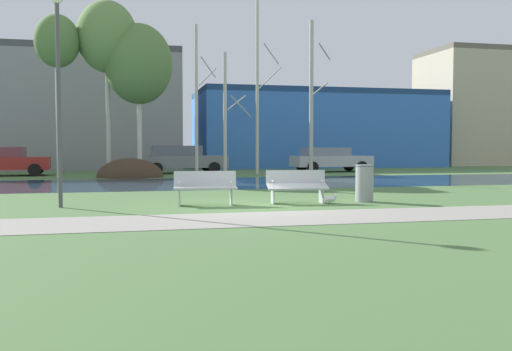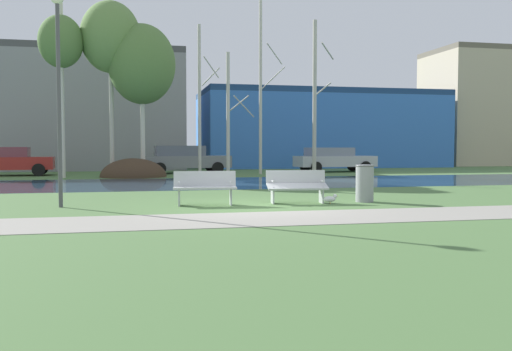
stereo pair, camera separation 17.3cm
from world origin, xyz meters
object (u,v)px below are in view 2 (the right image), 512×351
object	(u,v)px
parked_van_nearest_red	(11,161)
parked_hatch_third_silver	(333,159)
parked_sedan_second_grey	(185,159)
trash_bin	(365,183)
bench_left	(205,187)
seagull	(330,199)
streetlamp	(58,63)
bench_right	(297,185)

from	to	relation	value
parked_van_nearest_red	parked_hatch_third_silver	bearing A→B (deg)	1.24
parked_van_nearest_red	parked_sedan_second_grey	size ratio (longest dim) A/B	0.84
trash_bin	parked_sedan_second_grey	size ratio (longest dim) A/B	0.21
bench_left	parked_sedan_second_grey	xyz separation A→B (m)	(1.02, 17.06, 0.34)
seagull	bench_left	bearing A→B (deg)	174.11
bench_left	streetlamp	xyz separation A→B (m)	(-3.55, 0.30, 3.06)
seagull	parked_hatch_third_silver	size ratio (longest dim) A/B	0.09
parked_van_nearest_red	parked_sedan_second_grey	world-z (taller)	parked_sedan_second_grey
bench_left	bench_right	xyz separation A→B (m)	(2.45, 0.00, 0.00)
seagull	parked_van_nearest_red	world-z (taller)	parked_van_nearest_red
streetlamp	parked_van_nearest_red	size ratio (longest dim) A/B	1.28
bench_right	parked_hatch_third_silver	world-z (taller)	parked_hatch_third_silver
trash_bin	streetlamp	size ratio (longest dim) A/B	0.19
streetlamp	parked_sedan_second_grey	size ratio (longest dim) A/B	1.08
bench_right	parked_van_nearest_red	size ratio (longest dim) A/B	0.40
bench_right	bench_left	bearing A→B (deg)	180.00
seagull	parked_van_nearest_red	xyz separation A→B (m)	(-11.17, 16.68, 0.64)
seagull	parked_sedan_second_grey	bearing A→B (deg)	97.34
seagull	streetlamp	xyz separation A→B (m)	(-6.81, 0.64, 3.40)
bench_left	seagull	size ratio (longest dim) A/B	3.94
bench_right	seagull	size ratio (longest dim) A/B	3.94
parked_sedan_second_grey	bench_left	bearing A→B (deg)	-93.43
seagull	parked_sedan_second_grey	world-z (taller)	parked_sedan_second_grey
seagull	streetlamp	distance (m)	7.64
bench_left	streetlamp	distance (m)	4.70
streetlamp	parked_van_nearest_red	xyz separation A→B (m)	(-4.36, 16.04, -2.76)
bench_right	parked_van_nearest_red	world-z (taller)	parked_van_nearest_red
bench_right	streetlamp	size ratio (longest dim) A/B	0.31
parked_sedan_second_grey	trash_bin	bearing A→B (deg)	-79.04
parked_van_nearest_red	parked_sedan_second_grey	distance (m)	8.96
bench_left	seagull	xyz separation A→B (m)	(3.26, -0.34, -0.34)
bench_right	streetlamp	xyz separation A→B (m)	(-6.00, 0.30, 3.06)
parked_van_nearest_red	parked_hatch_third_silver	distance (m)	17.60
bench_right	parked_sedan_second_grey	world-z (taller)	parked_sedan_second_grey
bench_left	trash_bin	size ratio (longest dim) A/B	1.64
parked_van_nearest_red	seagull	bearing A→B (deg)	-56.19
trash_bin	seagull	world-z (taller)	trash_bin
parked_hatch_third_silver	seagull	bearing A→B (deg)	-110.64
seagull	parked_hatch_third_silver	world-z (taller)	parked_hatch_third_silver
bench_right	parked_hatch_third_silver	distance (m)	18.22
seagull	parked_van_nearest_red	bearing A→B (deg)	123.81
parked_hatch_third_silver	bench_right	bearing A→B (deg)	-113.41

